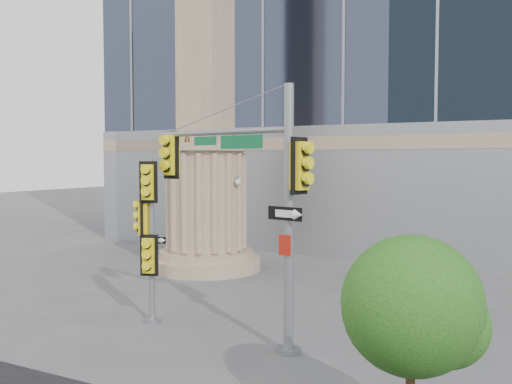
% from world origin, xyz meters
% --- Properties ---
extents(ground, '(120.00, 120.00, 0.00)m').
position_xyz_m(ground, '(0.00, 0.00, 0.00)').
color(ground, '#545456').
rests_on(ground, ground).
extents(monument, '(4.40, 4.40, 16.60)m').
position_xyz_m(monument, '(-6.00, 9.00, 5.52)').
color(monument, gray).
rests_on(monument, ground).
extents(main_signal_pole, '(4.72, 1.42, 6.17)m').
position_xyz_m(main_signal_pole, '(0.05, 1.73, 3.82)').
color(main_signal_pole, slate).
rests_on(main_signal_pole, ground).
extents(secondary_signal_pole, '(0.84, 0.60, 4.48)m').
position_xyz_m(secondary_signal_pole, '(-3.22, 1.89, 2.63)').
color(secondary_signal_pole, slate).
rests_on(secondary_signal_pole, ground).
extents(street_tree, '(2.15, 2.10, 3.35)m').
position_xyz_m(street_tree, '(4.71, -1.78, 2.21)').
color(street_tree, gray).
rests_on(street_tree, ground).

